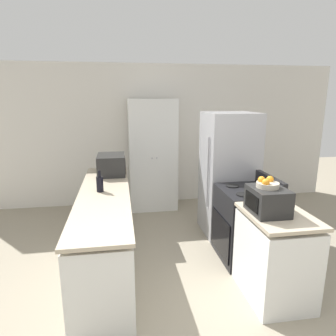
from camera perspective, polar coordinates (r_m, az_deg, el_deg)
wall_back at (r=5.70m, az=-2.65°, el=6.21°), size 7.00×0.06×2.60m
counter_left at (r=3.81m, az=-11.77°, el=-11.37°), size 0.60×2.65×0.90m
counter_right at (r=3.34m, az=19.67°, el=-15.66°), size 0.60×0.78×0.90m
pantry_cabinet at (r=5.42m, az=-2.96°, el=2.51°), size 0.84×0.59×1.98m
stove at (r=3.96m, az=14.54°, el=-10.18°), size 0.66×0.73×1.06m
refrigerator at (r=4.50m, az=11.40°, el=-1.18°), size 0.74×0.72×1.80m
microwave at (r=4.46m, az=-10.74°, el=0.64°), size 0.40×0.51×0.29m
wine_bottle at (r=3.68m, az=-12.86°, el=-2.91°), size 0.08×0.08×0.27m
toaster_oven at (r=3.08m, az=18.45°, el=-5.93°), size 0.34×0.39×0.26m
fruit_bowl at (r=3.05m, az=18.35°, el=-2.83°), size 0.22×0.22×0.10m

